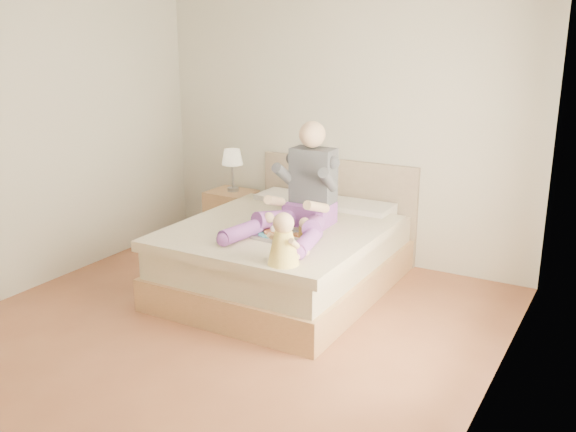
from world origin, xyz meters
The scene contains 7 objects.
room centered at (0.08, 0.01, 1.51)m, with size 4.02×4.22×2.71m.
bed centered at (0.00, 1.08, 0.32)m, with size 1.70×2.18×1.00m.
nightstand centered at (-1.16, 1.84, 0.29)m, with size 0.48×0.43×0.58m.
lamp centered at (-1.14, 1.86, 0.92)m, with size 0.22×0.22×0.46m.
adult centered at (0.19, 0.97, 0.88)m, with size 0.79×1.12×0.93m.
tray centered at (0.18, 0.64, 0.64)m, with size 0.46×0.37×0.12m.
baby centered at (0.49, 0.13, 0.77)m, with size 0.25×0.35×0.39m.
Camera 1 is at (2.69, -3.69, 2.27)m, focal length 40.00 mm.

